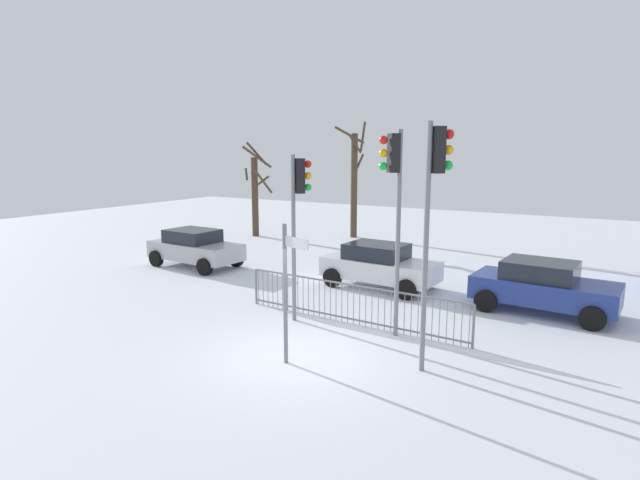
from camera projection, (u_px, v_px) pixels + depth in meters
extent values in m
plane|color=white|center=(299.00, 356.00, 11.35)|extent=(60.00, 60.00, 0.00)
cylinder|color=slate|center=(294.00, 240.00, 13.36)|extent=(0.11, 0.11, 4.42)
cube|color=black|center=(299.00, 176.00, 13.15)|extent=(0.39, 0.36, 0.90)
sphere|color=red|center=(308.00, 164.00, 13.20)|extent=(0.20, 0.20, 0.20)
sphere|color=orange|center=(308.00, 176.00, 13.25)|extent=(0.20, 0.20, 0.20)
sphere|color=green|center=(308.00, 187.00, 13.30)|extent=(0.20, 0.20, 0.20)
cylinder|color=slate|center=(426.00, 251.00, 10.15)|extent=(0.11, 0.11, 5.07)
cube|color=black|center=(437.00, 150.00, 9.85)|extent=(0.38, 0.38, 0.90)
sphere|color=red|center=(449.00, 134.00, 9.87)|extent=(0.20, 0.20, 0.20)
sphere|color=orange|center=(448.00, 150.00, 9.92)|extent=(0.20, 0.20, 0.20)
sphere|color=green|center=(448.00, 165.00, 9.97)|extent=(0.20, 0.20, 0.20)
cylinder|color=slate|center=(398.00, 236.00, 12.17)|extent=(0.11, 0.11, 5.01)
cube|color=black|center=(394.00, 153.00, 11.80)|extent=(0.38, 0.38, 0.90)
sphere|color=red|center=(384.00, 140.00, 11.70)|extent=(0.20, 0.20, 0.20)
sphere|color=orange|center=(383.00, 153.00, 11.75)|extent=(0.20, 0.20, 0.20)
sphere|color=green|center=(383.00, 166.00, 11.80)|extent=(0.20, 0.20, 0.20)
cylinder|color=slate|center=(285.00, 295.00, 10.72)|extent=(0.09, 0.09, 3.03)
cube|color=white|center=(297.00, 243.00, 10.23)|extent=(0.68, 0.24, 0.22)
cube|color=slate|center=(351.00, 285.00, 13.32)|extent=(6.48, 0.33, 0.04)
cube|color=slate|center=(350.00, 319.00, 13.48)|extent=(6.48, 0.33, 0.04)
cylinder|color=slate|center=(258.00, 287.00, 15.10)|extent=(0.02, 0.02, 1.05)
cylinder|color=slate|center=(263.00, 288.00, 15.01)|extent=(0.02, 0.02, 1.05)
cylinder|color=slate|center=(268.00, 289.00, 14.91)|extent=(0.02, 0.02, 1.05)
cylinder|color=slate|center=(273.00, 290.00, 14.81)|extent=(0.02, 0.02, 1.05)
cylinder|color=slate|center=(278.00, 291.00, 14.72)|extent=(0.02, 0.02, 1.05)
cylinder|color=slate|center=(283.00, 291.00, 14.62)|extent=(0.02, 0.02, 1.05)
cylinder|color=slate|center=(288.00, 292.00, 14.52)|extent=(0.02, 0.02, 1.05)
cylinder|color=slate|center=(293.00, 293.00, 14.43)|extent=(0.02, 0.02, 1.05)
cylinder|color=slate|center=(298.00, 294.00, 14.33)|extent=(0.02, 0.02, 1.05)
cylinder|color=slate|center=(303.00, 295.00, 14.23)|extent=(0.02, 0.02, 1.05)
cylinder|color=slate|center=(308.00, 296.00, 14.13)|extent=(0.02, 0.02, 1.05)
cylinder|color=slate|center=(314.00, 297.00, 14.04)|extent=(0.02, 0.02, 1.05)
cylinder|color=slate|center=(319.00, 298.00, 13.94)|extent=(0.02, 0.02, 1.05)
cylinder|color=slate|center=(325.00, 299.00, 13.84)|extent=(0.02, 0.02, 1.05)
cylinder|color=slate|center=(330.00, 300.00, 13.75)|extent=(0.02, 0.02, 1.05)
cylinder|color=slate|center=(336.00, 301.00, 13.65)|extent=(0.02, 0.02, 1.05)
cylinder|color=slate|center=(342.00, 302.00, 13.55)|extent=(0.02, 0.02, 1.05)
cylinder|color=slate|center=(348.00, 303.00, 13.46)|extent=(0.02, 0.02, 1.05)
cylinder|color=slate|center=(354.00, 305.00, 13.36)|extent=(0.02, 0.02, 1.05)
cylinder|color=slate|center=(360.00, 306.00, 13.26)|extent=(0.02, 0.02, 1.05)
cylinder|color=slate|center=(366.00, 307.00, 13.17)|extent=(0.02, 0.02, 1.05)
cylinder|color=slate|center=(372.00, 308.00, 13.07)|extent=(0.02, 0.02, 1.05)
cylinder|color=slate|center=(378.00, 309.00, 12.97)|extent=(0.02, 0.02, 1.05)
cylinder|color=slate|center=(385.00, 310.00, 12.88)|extent=(0.02, 0.02, 1.05)
cylinder|color=slate|center=(391.00, 312.00, 12.78)|extent=(0.02, 0.02, 1.05)
cylinder|color=slate|center=(398.00, 313.00, 12.68)|extent=(0.02, 0.02, 1.05)
cylinder|color=slate|center=(404.00, 314.00, 12.58)|extent=(0.02, 0.02, 1.05)
cylinder|color=slate|center=(411.00, 315.00, 12.49)|extent=(0.02, 0.02, 1.05)
cylinder|color=slate|center=(418.00, 317.00, 12.39)|extent=(0.02, 0.02, 1.05)
cylinder|color=slate|center=(425.00, 318.00, 12.29)|extent=(0.02, 0.02, 1.05)
cylinder|color=slate|center=(432.00, 319.00, 12.20)|extent=(0.02, 0.02, 1.05)
cylinder|color=slate|center=(439.00, 320.00, 12.10)|extent=(0.02, 0.02, 1.05)
cylinder|color=slate|center=(447.00, 322.00, 12.00)|extent=(0.02, 0.02, 1.05)
cylinder|color=slate|center=(454.00, 323.00, 11.91)|extent=(0.02, 0.02, 1.05)
cylinder|color=slate|center=(462.00, 325.00, 11.81)|extent=(0.02, 0.02, 1.05)
cylinder|color=slate|center=(470.00, 326.00, 11.71)|extent=(0.02, 0.02, 1.05)
cylinder|color=slate|center=(256.00, 287.00, 15.15)|extent=(0.06, 0.06, 1.05)
cylinder|color=slate|center=(473.00, 327.00, 11.66)|extent=(0.06, 0.06, 1.05)
cube|color=silver|center=(380.00, 268.00, 16.98)|extent=(3.89, 1.92, 0.65)
cube|color=#1E232D|center=(376.00, 252.00, 16.96)|extent=(1.98, 1.61, 0.55)
cylinder|color=black|center=(428.00, 278.00, 16.99)|extent=(0.65, 0.26, 0.64)
cylinder|color=black|center=(407.00, 289.00, 15.60)|extent=(0.65, 0.26, 0.64)
cylinder|color=black|center=(358.00, 268.00, 18.47)|extent=(0.65, 0.26, 0.64)
cylinder|color=black|center=(332.00, 278.00, 17.08)|extent=(0.65, 0.26, 0.64)
cube|color=#B2B5BA|center=(196.00, 250.00, 20.06)|extent=(3.88, 1.89, 0.65)
cube|color=#1E232D|center=(193.00, 236.00, 20.05)|extent=(1.98, 1.60, 0.55)
cylinder|color=black|center=(236.00, 259.00, 20.09)|extent=(0.65, 0.25, 0.64)
cylinder|color=black|center=(205.00, 267.00, 18.69)|extent=(0.65, 0.25, 0.64)
cylinder|color=black|center=(189.00, 251.00, 21.55)|extent=(0.65, 0.25, 0.64)
cylinder|color=black|center=(156.00, 258.00, 20.16)|extent=(0.65, 0.25, 0.64)
cube|color=navy|center=(544.00, 290.00, 14.28)|extent=(3.92, 1.99, 0.65)
cube|color=#1E232D|center=(540.00, 271.00, 14.27)|extent=(2.01, 1.64, 0.55)
cylinder|color=black|center=(601.00, 302.00, 14.26)|extent=(0.66, 0.27, 0.64)
cylinder|color=black|center=(593.00, 318.00, 12.89)|extent=(0.66, 0.27, 0.64)
cylinder|color=black|center=(503.00, 288.00, 15.79)|extent=(0.66, 0.27, 0.64)
cylinder|color=black|center=(486.00, 301.00, 14.41)|extent=(0.66, 0.27, 0.64)
cylinder|color=#473828|center=(255.00, 197.00, 27.14)|extent=(0.35, 0.35, 4.21)
cylinder|color=#473828|center=(257.00, 157.00, 26.10)|extent=(1.09, 1.25, 1.16)
cylinder|color=#473828|center=(264.00, 182.00, 26.66)|extent=(0.20, 1.35, 1.26)
cylinder|color=#473828|center=(256.00, 153.00, 26.29)|extent=(0.76, 0.94, 1.20)
cylinder|color=#473828|center=(246.00, 174.00, 26.85)|extent=(0.71, 0.76, 0.63)
cylinder|color=#473828|center=(261.00, 182.00, 27.41)|extent=(1.10, 0.25, 0.70)
cylinder|color=#473828|center=(354.00, 186.00, 26.68)|extent=(0.35, 0.35, 5.43)
cylinder|color=#473828|center=(363.00, 137.00, 26.30)|extent=(0.70, 0.85, 1.48)
cylinder|color=#473828|center=(358.00, 166.00, 26.73)|extent=(0.76, 0.28, 1.23)
cylinder|color=#473828|center=(355.00, 144.00, 26.02)|extent=(0.63, 0.49, 0.95)
cylinder|color=#473828|center=(349.00, 135.00, 25.54)|extent=(1.60, 0.30, 0.90)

